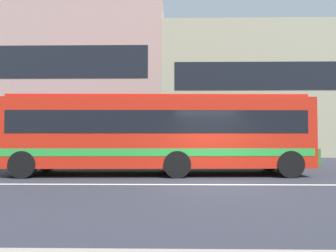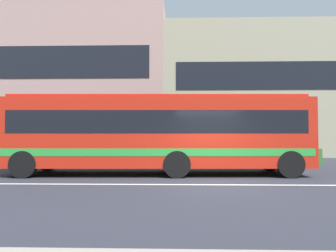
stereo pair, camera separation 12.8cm
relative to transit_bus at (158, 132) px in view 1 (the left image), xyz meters
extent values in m
plane|color=#2D2F39|center=(2.03, -2.59, -1.72)|extent=(160.00, 160.00, 0.00)
cube|color=silver|center=(2.03, -2.59, -1.72)|extent=(60.00, 0.16, 0.01)
cube|color=#36702E|center=(-1.49, 3.97, -1.28)|extent=(19.49, 1.10, 0.88)
cube|color=tan|center=(-12.59, 13.95, 4.20)|extent=(24.82, 9.82, 11.85)
cube|color=#A19D7F|center=(11.35, 13.95, 3.29)|extent=(23.06, 9.82, 10.02)
cube|color=black|center=(11.35, 9.02, 4.09)|extent=(21.21, 0.04, 2.00)
cube|color=red|center=(0.00, 0.00, -0.05)|extent=(11.89, 2.82, 2.65)
cube|color=black|center=(0.00, 0.00, 0.35)|extent=(11.18, 2.82, 0.85)
cube|color=green|center=(0.00, 0.00, -0.78)|extent=(11.65, 2.83, 0.28)
cube|color=red|center=(0.00, 0.00, 1.34)|extent=(11.41, 2.41, 0.12)
cube|color=black|center=(-5.92, -0.17, 0.35)|extent=(0.09, 2.08, 0.93)
cylinder|color=black|center=(-4.88, -1.28, -1.22)|extent=(1.01, 0.31, 1.00)
cylinder|color=black|center=(-4.94, 1.00, -1.22)|extent=(1.01, 0.31, 1.00)
cylinder|color=black|center=(0.77, -1.12, -1.22)|extent=(1.01, 0.31, 1.00)
cylinder|color=black|center=(0.70, 1.16, -1.22)|extent=(1.01, 0.31, 1.00)
cylinder|color=black|center=(4.94, -1.00, -1.22)|extent=(1.01, 0.31, 1.00)
cylinder|color=black|center=(4.88, 1.28, -1.22)|extent=(1.01, 0.31, 1.00)
camera|label=1|loc=(0.61, -12.11, -0.16)|focal=31.86mm
camera|label=2|loc=(0.74, -12.11, -0.16)|focal=31.86mm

